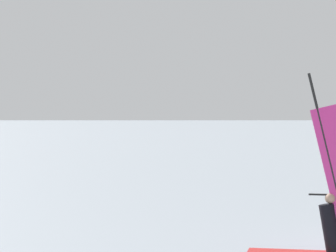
% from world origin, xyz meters
% --- Properties ---
extents(distant_headland, '(1202.72, 388.74, 51.08)m').
position_xyz_m(distant_headland, '(-113.03, 1212.39, 25.54)').
color(distant_headland, '#4C564C').
rests_on(distant_headland, ground_plane).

